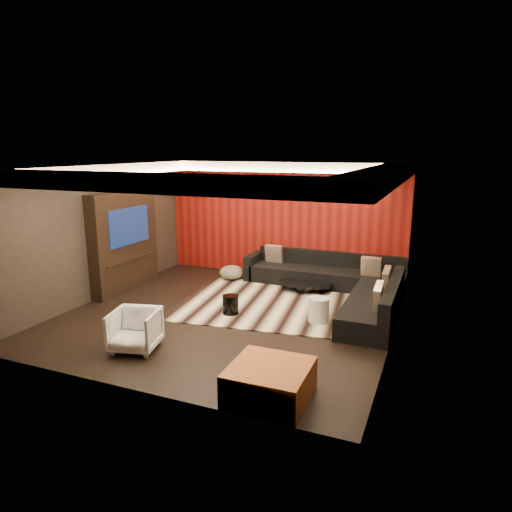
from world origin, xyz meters
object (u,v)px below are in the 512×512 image
at_px(orange_ottoman, 270,382).
at_px(armchair, 135,330).
at_px(drum_stool, 230,305).
at_px(coffee_table, 305,286).
at_px(sectional_sofa, 341,285).
at_px(white_side_table, 319,310).

height_order(orange_ottoman, armchair, armchair).
bearing_deg(drum_stool, coffee_table, 64.77).
xyz_separation_m(coffee_table, sectional_sofa, (0.81, -0.07, 0.14)).
height_order(white_side_table, orange_ottoman, white_side_table).
bearing_deg(sectional_sofa, orange_ottoman, -89.59).
distance_m(coffee_table, sectional_sofa, 0.83).
height_order(coffee_table, armchair, armchair).
bearing_deg(white_side_table, sectional_sofa, 87.88).
xyz_separation_m(drum_stool, orange_ottoman, (1.75, -2.52, 0.02)).
distance_m(drum_stool, white_side_table, 1.68).
bearing_deg(armchair, drum_stool, 56.34).
relative_size(orange_ottoman, sectional_sofa, 0.27).
bearing_deg(coffee_table, orange_ottoman, -79.22).
xyz_separation_m(drum_stool, armchair, (-0.71, -1.98, 0.12)).
relative_size(coffee_table, white_side_table, 2.56).
bearing_deg(sectional_sofa, drum_stool, -132.94).
height_order(drum_stool, orange_ottoman, orange_ottoman).
relative_size(white_side_table, armchair, 0.65).
height_order(coffee_table, sectional_sofa, sectional_sofa).
height_order(coffee_table, white_side_table, white_side_table).
relative_size(coffee_table, drum_stool, 3.29).
bearing_deg(white_side_table, coffee_table, 114.29).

